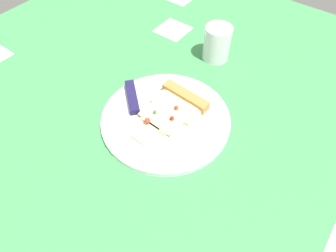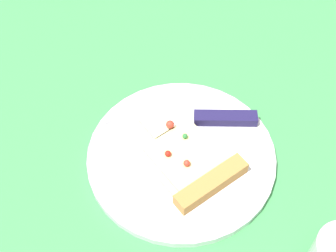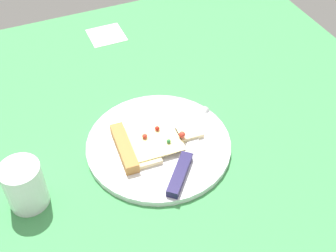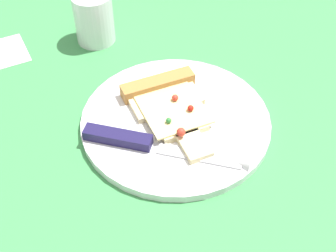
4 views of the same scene
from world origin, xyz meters
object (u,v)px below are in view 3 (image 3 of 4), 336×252
object	(u,v)px
pizza_slice	(146,143)
knife	(187,157)
plate	(159,145)
drinking_glass	(25,185)

from	to	relation	value
pizza_slice	knife	size ratio (longest dim) A/B	0.91
plate	knife	distance (cm)	7.03
knife	drinking_glass	world-z (taller)	drinking_glass
pizza_slice	knife	bearing A→B (deg)	46.77
pizza_slice	drinking_glass	distance (cm)	23.98
pizza_slice	plate	bearing A→B (deg)	90.07
plate	drinking_glass	xyz separation A→B (cm)	(3.00, -26.21, 3.95)
plate	drinking_glass	bearing A→B (deg)	-83.48
knife	drinking_glass	size ratio (longest dim) A/B	2.12
pizza_slice	drinking_glass	bearing A→B (deg)	-78.97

